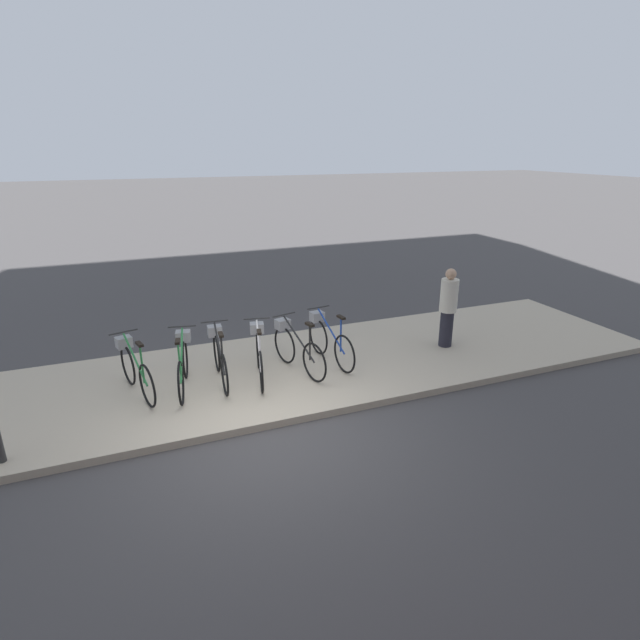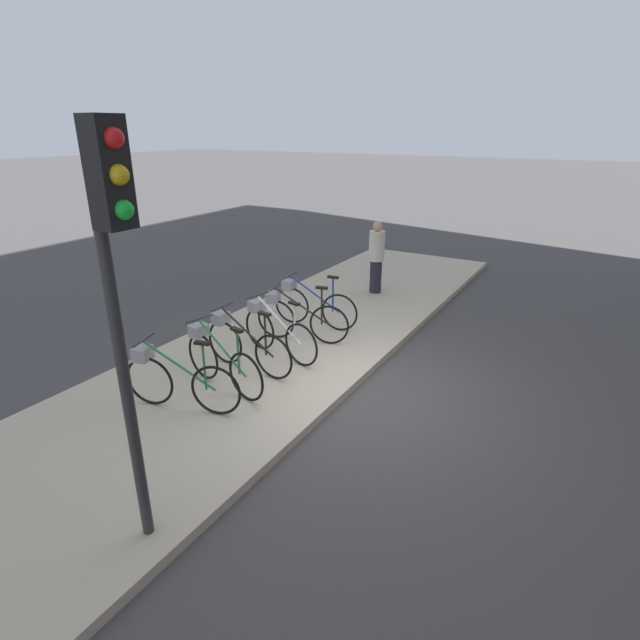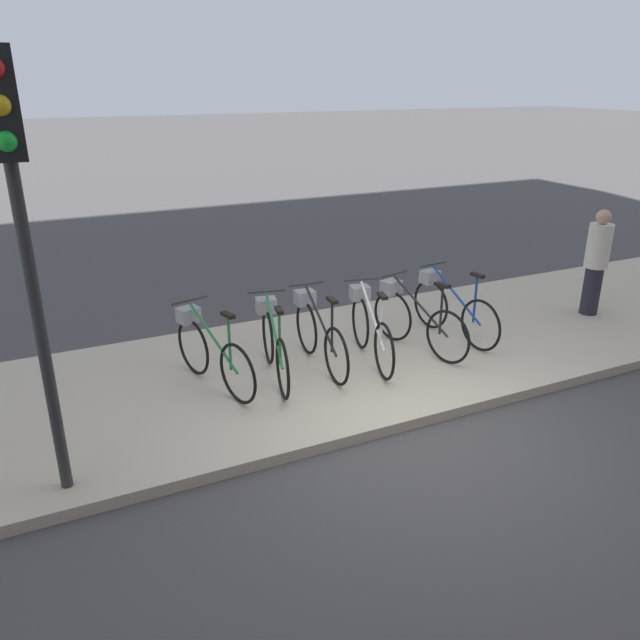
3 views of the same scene
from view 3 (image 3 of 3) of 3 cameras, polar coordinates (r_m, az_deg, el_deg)
The scene contains 10 objects.
ground_plane at distance 6.76m, azimuth 8.67°, elevation -9.81°, with size 120.00×120.00×0.00m, color #423F3F.
sidewalk at distance 8.02m, azimuth 1.96°, elevation -3.83°, with size 16.09×3.41×0.12m.
parked_bicycle_0 at distance 7.24m, azimuth -10.07°, elevation -2.65°, with size 0.59×1.60×1.01m.
parked_bicycle_1 at distance 7.37m, azimuth -4.30°, elevation -1.93°, with size 0.50×1.62×1.01m.
parked_bicycle_2 at distance 7.64m, azimuth -0.21°, elevation -1.03°, with size 0.46×1.65×1.01m.
parked_bicycle_3 at distance 7.82m, azimuth 4.55°, elevation -0.55°, with size 0.51×1.62×1.01m.
parked_bicycle_4 at distance 8.18m, azimuth 8.59°, elevation 0.28°, with size 0.55×1.61×1.01m.
parked_bicycle_5 at distance 8.67m, azimuth 11.81°, elevation 1.29°, with size 0.46×1.64×1.01m.
pedestrian at distance 10.08m, azimuth 23.95°, elevation 4.98°, with size 0.34×0.34×1.58m.
traffic_light at distance 5.04m, azimuth -26.01°, elevation 10.16°, with size 0.24×0.40×3.55m.
Camera 3 is at (-3.35, -4.74, 3.46)m, focal length 35.00 mm.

